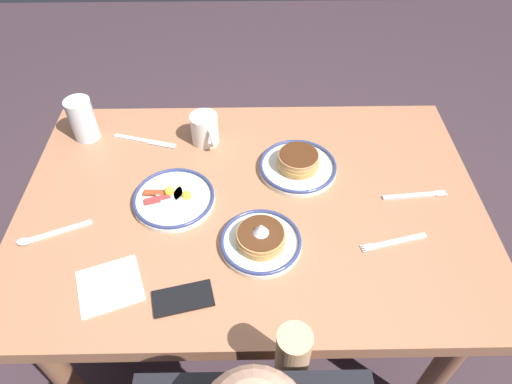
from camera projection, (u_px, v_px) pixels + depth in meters
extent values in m
plane|color=#3C2C33|center=(251.00, 321.00, 1.83)|extent=(6.00, 6.00, 0.00)
cube|color=#A66B4B|center=(250.00, 206.00, 1.31)|extent=(1.34, 0.90, 0.05)
cylinder|color=#8D5B40|center=(388.00, 200.00, 1.83)|extent=(0.07, 0.07, 0.69)
cylinder|color=#8D5B40|center=(111.00, 203.00, 1.81)|extent=(0.07, 0.07, 0.69)
cylinder|color=#8D5B40|center=(439.00, 370.00, 1.35)|extent=(0.07, 0.07, 0.69)
cylinder|color=#8D5B40|center=(63.00, 377.00, 1.34)|extent=(0.07, 0.07, 0.69)
cylinder|color=silver|center=(296.00, 168.00, 1.38)|extent=(0.24, 0.24, 0.01)
torus|color=navy|center=(296.00, 165.00, 1.37)|extent=(0.24, 0.24, 0.01)
cylinder|color=tan|center=(296.00, 165.00, 1.37)|extent=(0.12, 0.12, 0.01)
cylinder|color=gold|center=(297.00, 162.00, 1.36)|extent=(0.13, 0.13, 0.01)
cylinder|color=tan|center=(297.00, 159.00, 1.35)|extent=(0.13, 0.13, 0.01)
cylinder|color=tan|center=(297.00, 156.00, 1.34)|extent=(0.12, 0.12, 0.01)
cylinder|color=#4C2814|center=(297.00, 154.00, 1.34)|extent=(0.12, 0.12, 0.00)
cylinder|color=silver|center=(259.00, 243.00, 1.18)|extent=(0.22, 0.22, 0.01)
torus|color=navy|center=(259.00, 241.00, 1.17)|extent=(0.21, 0.21, 0.01)
cylinder|color=tan|center=(259.00, 240.00, 1.17)|extent=(0.13, 0.13, 0.01)
cylinder|color=tan|center=(259.00, 237.00, 1.17)|extent=(0.13, 0.13, 0.01)
cylinder|color=#D99152|center=(259.00, 235.00, 1.16)|extent=(0.13, 0.13, 0.01)
cylinder|color=#4C2814|center=(259.00, 233.00, 1.15)|extent=(0.12, 0.12, 0.00)
cone|color=white|center=(259.00, 229.00, 1.14)|extent=(0.04, 0.04, 0.03)
cylinder|color=white|center=(173.00, 199.00, 1.29)|extent=(0.24, 0.24, 0.01)
torus|color=navy|center=(172.00, 196.00, 1.28)|extent=(0.23, 0.23, 0.01)
cylinder|color=white|center=(186.00, 195.00, 1.29)|extent=(0.08, 0.08, 0.01)
sphere|color=yellow|center=(185.00, 195.00, 1.28)|extent=(0.03, 0.03, 0.03)
cylinder|color=white|center=(168.00, 193.00, 1.29)|extent=(0.08, 0.08, 0.01)
sphere|color=yellow|center=(168.00, 191.00, 1.29)|extent=(0.03, 0.03, 0.03)
cube|color=#993E23|center=(157.00, 193.00, 1.29)|extent=(0.09, 0.02, 0.01)
cube|color=#9B3333|center=(156.00, 199.00, 1.27)|extent=(0.08, 0.04, 0.01)
cylinder|color=white|center=(203.00, 129.00, 1.44)|extent=(0.09, 0.09, 0.10)
torus|color=white|center=(208.00, 137.00, 1.41)|extent=(0.04, 0.07, 0.07)
cylinder|color=brown|center=(202.00, 121.00, 1.42)|extent=(0.08, 0.08, 0.01)
cylinder|color=silver|center=(81.00, 119.00, 1.44)|extent=(0.08, 0.08, 0.14)
cylinder|color=black|center=(83.00, 125.00, 1.46)|extent=(0.07, 0.07, 0.10)
cube|color=black|center=(181.00, 298.00, 1.07)|extent=(0.16, 0.10, 0.01)
cube|color=white|center=(108.00, 286.00, 1.10)|extent=(0.19, 0.18, 0.00)
cube|color=silver|center=(412.00, 195.00, 1.31)|extent=(0.19, 0.03, 0.01)
cube|color=silver|center=(441.00, 195.00, 1.31)|extent=(0.03, 0.01, 0.00)
cube|color=silver|center=(440.00, 194.00, 1.31)|extent=(0.03, 0.01, 0.00)
cube|color=silver|center=(439.00, 192.00, 1.31)|extent=(0.03, 0.01, 0.00)
cube|color=silver|center=(438.00, 191.00, 1.32)|extent=(0.03, 0.01, 0.00)
cube|color=silver|center=(393.00, 242.00, 1.19)|extent=(0.18, 0.06, 0.01)
cube|color=silver|center=(364.00, 245.00, 1.18)|extent=(0.03, 0.01, 0.00)
cube|color=silver|center=(365.00, 247.00, 1.18)|extent=(0.03, 0.01, 0.00)
cube|color=silver|center=(366.00, 249.00, 1.18)|extent=(0.03, 0.01, 0.00)
cube|color=silver|center=(367.00, 250.00, 1.17)|extent=(0.03, 0.01, 0.00)
cube|color=silver|center=(138.00, 140.00, 1.48)|extent=(0.18, 0.06, 0.01)
cube|color=silver|center=(161.00, 144.00, 1.46)|extent=(0.09, 0.04, 0.00)
cube|color=silver|center=(55.00, 232.00, 1.21)|extent=(0.18, 0.08, 0.01)
ellipsoid|color=silver|center=(22.00, 242.00, 1.19)|extent=(0.04, 0.03, 0.01)
cylinder|color=#DFAD7B|center=(289.00, 365.00, 0.93)|extent=(0.07, 0.07, 0.26)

